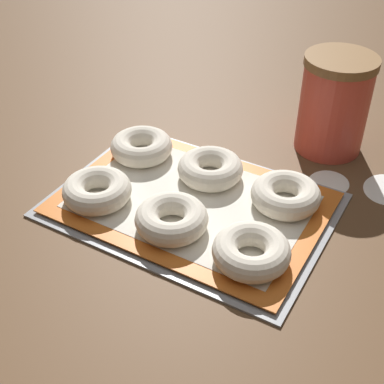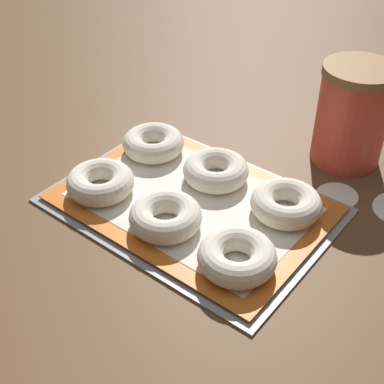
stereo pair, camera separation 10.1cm
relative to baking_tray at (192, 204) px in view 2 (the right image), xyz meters
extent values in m
plane|color=brown|center=(0.02, 0.02, 0.00)|extent=(2.80, 2.80, 0.00)
cube|color=#93969B|center=(0.00, 0.00, 0.00)|extent=(0.45, 0.32, 0.01)
cube|color=orange|center=(0.00, 0.00, 0.01)|extent=(0.42, 0.30, 0.00)
cube|color=silver|center=(0.00, 0.00, 0.01)|extent=(0.37, 0.24, 0.00)
torus|color=silver|center=(-0.14, -0.07, 0.03)|extent=(0.11, 0.11, 0.04)
torus|color=silver|center=(0.01, -0.07, 0.03)|extent=(0.11, 0.11, 0.04)
torus|color=silver|center=(0.14, -0.08, 0.03)|extent=(0.11, 0.11, 0.04)
torus|color=silver|center=(-0.15, 0.07, 0.03)|extent=(0.11, 0.11, 0.04)
torus|color=silver|center=(-0.01, 0.07, 0.03)|extent=(0.11, 0.11, 0.04)
torus|color=silver|center=(0.14, 0.07, 0.03)|extent=(0.11, 0.11, 0.04)
cylinder|color=#DB4C3D|center=(0.13, 0.29, 0.08)|extent=(0.13, 0.13, 0.17)
cylinder|color=olive|center=(0.13, 0.29, 0.17)|extent=(0.13, 0.13, 0.02)
ellipsoid|color=white|center=(0.18, 0.18, 0.00)|extent=(0.07, 0.08, 0.00)
camera|label=1|loc=(0.34, -0.60, 0.56)|focal=50.00mm
camera|label=2|loc=(0.43, -0.54, 0.56)|focal=50.00mm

